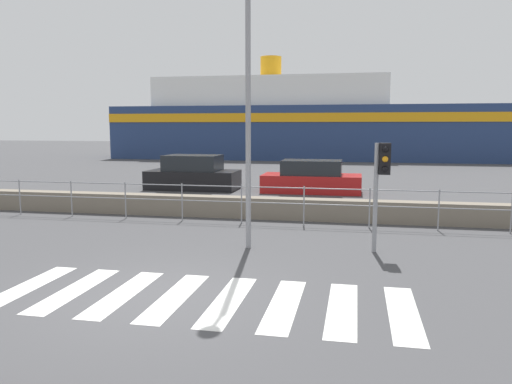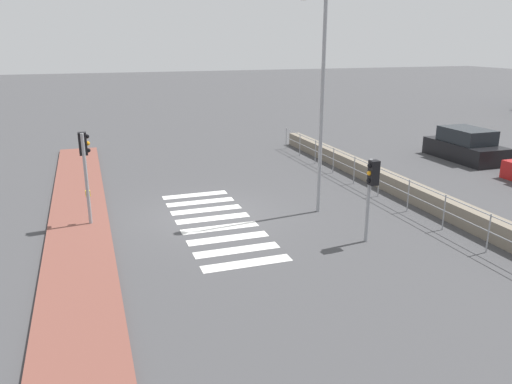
{
  "view_description": "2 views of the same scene",
  "coord_description": "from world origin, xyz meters",
  "px_view_note": "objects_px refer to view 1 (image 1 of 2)",
  "views": [
    {
      "loc": [
        3.21,
        -7.43,
        2.77
      ],
      "look_at": [
        1.3,
        2.0,
        1.5
      ],
      "focal_mm": 35.0,
      "sensor_mm": 36.0,
      "label": 1
    },
    {
      "loc": [
        15.17,
        -3.58,
        5.51
      ],
      "look_at": [
        1.76,
        1.0,
        1.2
      ],
      "focal_mm": 35.0,
      "sensor_mm": 36.0,
      "label": 2
    }
  ],
  "objects_px": {
    "ferry_boat": "(309,125)",
    "parked_car_red": "(312,179)",
    "traffic_light_far": "(382,173)",
    "streetlamp": "(246,59)",
    "parked_car_black": "(193,175)"
  },
  "relations": [
    {
      "from": "streetlamp",
      "to": "parked_car_red",
      "type": "relative_size",
      "value": 1.68
    },
    {
      "from": "traffic_light_far",
      "to": "streetlamp",
      "type": "distance_m",
      "value": 3.83
    },
    {
      "from": "parked_car_black",
      "to": "ferry_boat",
      "type": "bearing_deg",
      "value": 82.24
    },
    {
      "from": "parked_car_red",
      "to": "traffic_light_far",
      "type": "bearing_deg",
      "value": -76.49
    },
    {
      "from": "traffic_light_far",
      "to": "ferry_boat",
      "type": "relative_size",
      "value": 0.07
    },
    {
      "from": "streetlamp",
      "to": "parked_car_red",
      "type": "xyz_separation_m",
      "value": [
        0.55,
        10.21,
        -3.63
      ]
    },
    {
      "from": "parked_car_red",
      "to": "streetlamp",
      "type": "bearing_deg",
      "value": -93.1
    },
    {
      "from": "traffic_light_far",
      "to": "parked_car_red",
      "type": "height_order",
      "value": "traffic_light_far"
    },
    {
      "from": "traffic_light_far",
      "to": "streetlamp",
      "type": "xyz_separation_m",
      "value": [
        -2.93,
        -0.3,
        2.44
      ]
    },
    {
      "from": "ferry_boat",
      "to": "parked_car_black",
      "type": "height_order",
      "value": "ferry_boat"
    },
    {
      "from": "ferry_boat",
      "to": "parked_car_black",
      "type": "distance_m",
      "value": 22.58
    },
    {
      "from": "parked_car_black",
      "to": "traffic_light_far",
      "type": "bearing_deg",
      "value": -52.41
    },
    {
      "from": "streetlamp",
      "to": "ferry_boat",
      "type": "relative_size",
      "value": 0.2
    },
    {
      "from": "ferry_boat",
      "to": "streetlamp",
      "type": "bearing_deg",
      "value": -87.07
    },
    {
      "from": "ferry_boat",
      "to": "parked_car_red",
      "type": "relative_size",
      "value": 8.5
    }
  ]
}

